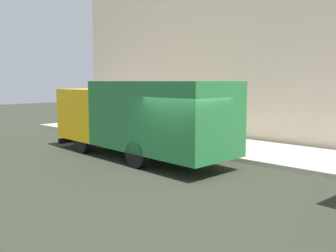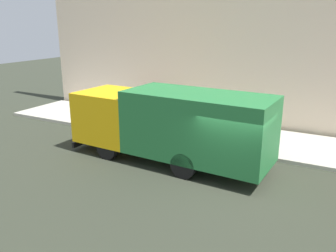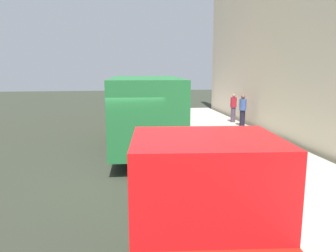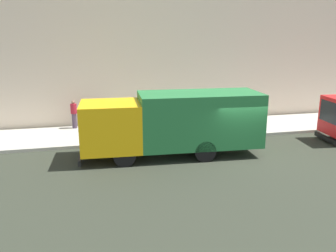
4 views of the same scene
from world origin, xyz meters
The scene contains 5 objects.
ground centered at (0.00, 0.00, 0.00)m, with size 80.00×80.00×0.00m, color #2D3125.
sidewalk centered at (5.06, 0.00, 0.08)m, with size 4.11×30.00×0.16m, color #ADA99B.
large_utility_truck centered at (0.99, 2.96, 1.67)m, with size 2.93×8.59×3.00m.
pedestrian_walking centered at (6.69, 6.41, 1.08)m, with size 0.54×0.54×1.75m.
pedestrian_standing centered at (6.64, 7.78, 1.06)m, with size 0.37×0.37×1.70m.
Camera 3 is at (0.00, -10.44, 3.33)m, focal length 34.05 mm.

